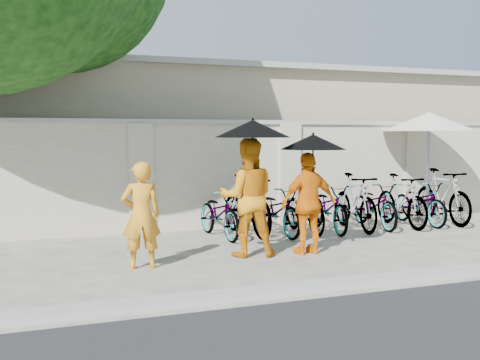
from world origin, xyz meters
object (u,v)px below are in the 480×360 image
object	(u,v)px
monk_center	(247,197)
patio_umbrella	(429,123)
monk_left	(141,215)
monk_right	(309,203)

from	to	relation	value
monk_center	patio_umbrella	size ratio (longest dim) A/B	0.78
monk_center	patio_umbrella	xyz separation A→B (m)	(4.76, 1.87, 1.16)
monk_left	monk_center	world-z (taller)	monk_center
monk_left	monk_right	xyz separation A→B (m)	(2.56, 0.05, 0.05)
monk_right	patio_umbrella	distance (m)	4.54
monk_left	patio_umbrella	size ratio (longest dim) A/B	0.64
monk_left	monk_right	distance (m)	2.56
monk_left	monk_center	xyz separation A→B (m)	(1.64, 0.25, 0.15)
patio_umbrella	monk_right	bearing A→B (deg)	-151.71
monk_right	patio_umbrella	bearing A→B (deg)	-154.53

